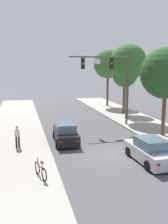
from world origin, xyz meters
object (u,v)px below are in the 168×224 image
(traffic_signal_mast, at_px, (112,74))
(car_following_silver, at_px, (150,151))
(car_lead_black, at_px, (66,134))
(street_tree_third, at_px, (125,75))
(street_tree_farthest, at_px, (108,64))
(street_tree_nearest, at_px, (166,73))
(street_tree_second, at_px, (128,62))
(bicycle_leaning, at_px, (41,170))
(pedestrian_sidewalk_left_walker, at_px, (17,136))

(traffic_signal_mast, xyz_separation_m, car_following_silver, (-0.98, -9.78, -4.59))
(car_lead_black, height_order, street_tree_third, street_tree_third)
(car_following_silver, xyz_separation_m, street_tree_farthest, (4.89, 22.16, 5.68))
(car_lead_black, height_order, street_tree_nearest, street_tree_nearest)
(street_tree_third, bearing_deg, street_tree_second, -107.37)
(traffic_signal_mast, distance_m, bicycle_leaning, 14.18)
(pedestrian_sidewalk_left_walker, height_order, street_tree_third, street_tree_third)
(pedestrian_sidewalk_left_walker, relative_size, street_tree_nearest, 0.22)
(street_tree_third, relative_size, street_tree_farthest, 0.76)
(traffic_signal_mast, bearing_deg, street_tree_second, 43.47)
(car_lead_black, relative_size, car_following_silver, 1.01)
(car_lead_black, height_order, street_tree_farthest, street_tree_farthest)
(street_tree_farthest, bearing_deg, bicycle_leaning, -117.16)
(car_following_silver, xyz_separation_m, street_tree_second, (3.84, 12.50, 5.78))
(pedestrian_sidewalk_left_walker, height_order, street_tree_second, street_tree_second)
(pedestrian_sidewalk_left_walker, xyz_separation_m, street_tree_second, (12.05, 7.89, 5.44))
(bicycle_leaning, bearing_deg, pedestrian_sidewalk_left_walker, 102.61)
(traffic_signal_mast, height_order, street_tree_second, street_tree_second)
(street_tree_nearest, distance_m, street_tree_third, 10.67)
(car_following_silver, xyz_separation_m, pedestrian_sidewalk_left_walker, (-8.21, 4.61, 0.34))
(pedestrian_sidewalk_left_walker, xyz_separation_m, street_tree_nearest, (12.25, 0.53, 4.41))
(pedestrian_sidewalk_left_walker, relative_size, street_tree_second, 0.20)
(traffic_signal_mast, xyz_separation_m, car_lead_black, (-5.46, -4.28, -4.59))
(bicycle_leaning, xyz_separation_m, street_tree_third, (11.83, 16.71, 4.44))
(street_tree_third, bearing_deg, street_tree_nearest, -94.40)
(car_lead_black, distance_m, street_tree_third, 14.52)
(car_following_silver, relative_size, street_tree_third, 0.66)
(car_following_silver, bearing_deg, street_tree_farthest, 77.56)
(car_following_silver, relative_size, bicycle_leaning, 2.48)
(car_lead_black, distance_m, pedestrian_sidewalk_left_walker, 3.85)
(traffic_signal_mast, relative_size, street_tree_nearest, 1.00)
(traffic_signal_mast, xyz_separation_m, street_tree_third, (3.89, 5.99, -0.33))
(street_tree_third, xyz_separation_m, street_tree_farthest, (0.03, 6.40, 1.42))
(traffic_signal_mast, distance_m, street_tree_nearest, 5.57)
(pedestrian_sidewalk_left_walker, bearing_deg, street_tree_second, 33.21)
(traffic_signal_mast, bearing_deg, bicycle_leaning, -126.51)
(car_lead_black, distance_m, bicycle_leaning, 6.92)
(street_tree_third, bearing_deg, traffic_signal_mast, -122.99)
(street_tree_second, bearing_deg, pedestrian_sidewalk_left_walker, -146.79)
(street_tree_second, height_order, street_tree_farthest, street_tree_farthest)
(bicycle_leaning, bearing_deg, traffic_signal_mast, 53.49)
(traffic_signal_mast, bearing_deg, street_tree_third, 57.01)
(traffic_signal_mast, relative_size, street_tree_farthest, 0.89)
(traffic_signal_mast, relative_size, street_tree_third, 1.17)
(car_following_silver, distance_m, street_tree_nearest, 8.08)
(car_following_silver, height_order, street_tree_third, street_tree_third)
(bicycle_leaning, xyz_separation_m, street_tree_farthest, (11.86, 23.11, 5.87))
(car_lead_black, xyz_separation_m, car_following_silver, (4.48, -5.51, 0.00))
(street_tree_second, bearing_deg, street_tree_third, 72.63)
(traffic_signal_mast, relative_size, car_following_silver, 1.76)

